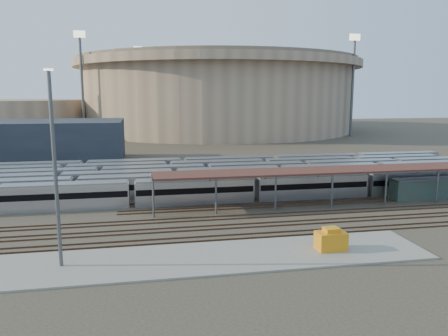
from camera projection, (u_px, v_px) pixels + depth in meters
name	position (u px, v px, depth m)	size (l,w,h in m)	color
ground	(214.00, 217.00, 59.41)	(420.00, 420.00, 0.00)	#383026
apron	(189.00, 259.00, 43.95)	(50.00, 9.00, 0.20)	gray
subway_trains	(196.00, 178.00, 76.99)	(124.39, 23.90, 3.60)	#B4B4B9
inspection_shed	(352.00, 170.00, 66.44)	(60.30, 6.00, 5.30)	#505155
empty_tracks	(220.00, 227.00, 54.55)	(170.00, 9.62, 0.18)	#4C3323
stadium	(218.00, 93.00, 196.76)	(124.00, 124.00, 32.50)	#9C8369
secondary_arena	(12.00, 118.00, 173.22)	(56.00, 56.00, 14.00)	#9C8369
service_building	(34.00, 142.00, 105.46)	(42.00, 20.00, 10.00)	#1E232D
floodlight_0	(82.00, 82.00, 156.99)	(4.00, 1.00, 38.40)	#505155
floodlight_2	(353.00, 82.00, 165.50)	(4.00, 1.00, 38.40)	#505155
floodlight_3	(139.00, 85.00, 209.06)	(4.00, 1.00, 38.40)	#505155
teal_boxcar	(431.00, 189.00, 69.52)	(13.42, 2.59, 3.13)	#1C4644
yard_light_pole	(55.00, 170.00, 40.47)	(0.81, 0.36, 18.59)	#505155
yellow_equipment	(331.00, 241.00, 46.26)	(3.09, 1.93, 1.93)	orange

